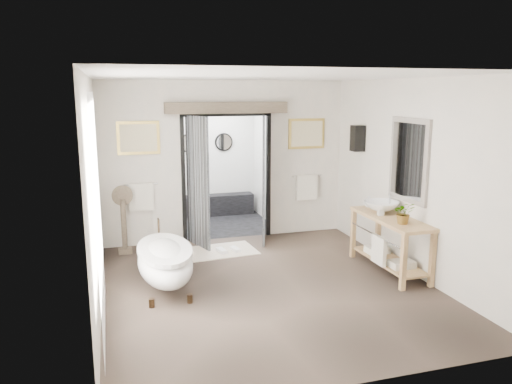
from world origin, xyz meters
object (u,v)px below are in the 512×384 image
(clawfoot_tub, at_px, (165,261))
(basin, at_px, (381,207))
(rug, at_px, (220,251))
(vanity, at_px, (389,239))

(clawfoot_tub, relative_size, basin, 3.07)
(clawfoot_tub, xyz_separation_m, rug, (1.08, 1.38, -0.39))
(vanity, height_order, basin, basin)
(clawfoot_tub, distance_m, vanity, 3.35)
(rug, distance_m, basin, 2.81)
(clawfoot_tub, distance_m, basin, 3.39)
(clawfoot_tub, height_order, basin, basin)
(clawfoot_tub, height_order, rug, clawfoot_tub)
(clawfoot_tub, bearing_deg, rug, 51.98)
(vanity, distance_m, basin, 0.52)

